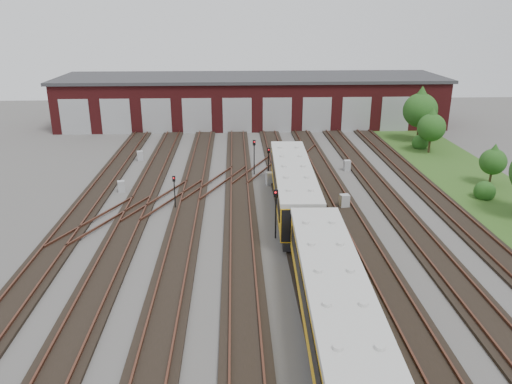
{
  "coord_description": "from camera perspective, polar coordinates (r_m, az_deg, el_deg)",
  "views": [
    {
      "loc": [
        -2.35,
        -27.81,
        14.39
      ],
      "look_at": [
        -0.85,
        6.4,
        2.0
      ],
      "focal_mm": 35.0,
      "sensor_mm": 36.0,
      "label": 1
    }
  ],
  "objects": [
    {
      "name": "signal_mast_3",
      "position": [
        32.98,
        2.28,
        -1.82
      ],
      "size": [
        0.29,
        0.28,
        3.47
      ],
      "rotation": [
        0.0,
        0.0,
        -0.4
      ],
      "color": "black",
      "rests_on": "ground"
    },
    {
      "name": "relay_cabinet_1",
      "position": [
        52.64,
        -13.1,
        4.06
      ],
      "size": [
        0.7,
        0.63,
        0.98
      ],
      "primitive_type": "cube",
      "rotation": [
        0.0,
        0.0,
        0.26
      ],
      "color": "#9FA1A4",
      "rests_on": "ground"
    },
    {
      "name": "ground",
      "position": [
        31.4,
        2.08,
        -7.4
      ],
      "size": [
        120.0,
        120.0,
        0.0
      ],
      "primitive_type": "plane",
      "color": "#454340",
      "rests_on": "ground"
    },
    {
      "name": "bush_1",
      "position": [
        44.67,
        24.71,
        0.37
      ],
      "size": [
        1.71,
        1.71,
        1.71
      ],
      "primitive_type": "sphere",
      "color": "#1A4112",
      "rests_on": "ground"
    },
    {
      "name": "bush_2",
      "position": [
        58.81,
        18.27,
        5.63
      ],
      "size": [
        1.81,
        1.81,
        1.81
      ],
      "primitive_type": "sphere",
      "color": "#1A4112",
      "rests_on": "ground"
    },
    {
      "name": "relay_cabinet_0",
      "position": [
        43.71,
        -15.13,
        0.62
      ],
      "size": [
        0.68,
        0.61,
        0.97
      ],
      "primitive_type": "cube",
      "rotation": [
        0.0,
        0.0,
        0.25
      ],
      "color": "#9FA1A4",
      "rests_on": "ground"
    },
    {
      "name": "tree_3",
      "position": [
        47.93,
        25.51,
        3.46
      ],
      "size": [
        2.28,
        2.28,
        3.77
      ],
      "color": "#382A19",
      "rests_on": "ground"
    },
    {
      "name": "signal_mast_0",
      "position": [
        38.51,
        -9.31,
        0.43
      ],
      "size": [
        0.22,
        0.21,
        2.71
      ],
      "rotation": [
        0.0,
        0.0,
        -0.05
      ],
      "color": "black",
      "rests_on": "ground"
    },
    {
      "name": "signal_mast_2",
      "position": [
        45.61,
        1.43,
        3.85
      ],
      "size": [
        0.24,
        0.22,
        2.78
      ],
      "rotation": [
        0.0,
        0.0,
        -0.0
      ],
      "color": "black",
      "rests_on": "ground"
    },
    {
      "name": "relay_cabinet_4",
      "position": [
        39.17,
        10.06,
        -1.09
      ],
      "size": [
        0.77,
        0.68,
        1.14
      ],
      "primitive_type": "cube",
      "rotation": [
        0.0,
        0.0,
        0.17
      ],
      "color": "#9FA1A4",
      "rests_on": "ground"
    },
    {
      "name": "grass_verge",
      "position": [
        45.74,
        25.48,
        -0.42
      ],
      "size": [
        8.0,
        55.0,
        0.05
      ],
      "primitive_type": "cube",
      "color": "#254517",
      "rests_on": "ground"
    },
    {
      "name": "signal_mast_1",
      "position": [
        46.39,
        -0.21,
        4.51
      ],
      "size": [
        0.26,
        0.25,
        3.29
      ],
      "rotation": [
        0.0,
        0.0,
        0.17
      ],
      "color": "black",
      "rests_on": "ground"
    },
    {
      "name": "relay_cabinet_3",
      "position": [
        48.76,
        10.36,
        3.01
      ],
      "size": [
        0.68,
        0.59,
        1.01
      ],
      "primitive_type": "cube",
      "rotation": [
        0.0,
        0.0,
        0.16
      ],
      "color": "#9FA1A4",
      "rests_on": "ground"
    },
    {
      "name": "maintenance_shed",
      "position": [
        68.74,
        -0.53,
        10.53
      ],
      "size": [
        51.0,
        12.5,
        6.35
      ],
      "color": "#541517",
      "rests_on": "ground"
    },
    {
      "name": "metro_train",
      "position": [
        23.49,
        8.76,
        -12.32
      ],
      "size": [
        3.34,
        47.53,
        3.19
      ],
      "rotation": [
        0.0,
        0.0,
        -0.04
      ],
      "color": "black",
      "rests_on": "ground"
    },
    {
      "name": "tree_1",
      "position": [
        56.63,
        19.46,
        7.32
      ],
      "size": [
        2.96,
        2.96,
        4.91
      ],
      "color": "#382A19",
      "rests_on": "ground"
    },
    {
      "name": "track_network",
      "position": [
        31.87,
        1.7,
        -6.75
      ],
      "size": [
        30.4,
        70.0,
        0.33
      ],
      "color": "black",
      "rests_on": "ground"
    },
    {
      "name": "tree_0",
      "position": [
        61.21,
        18.31,
        9.3
      ],
      "size": [
        3.92,
        3.92,
        6.5
      ],
      "color": "#382A19",
      "rests_on": "ground"
    },
    {
      "name": "relay_cabinet_2",
      "position": [
        44.01,
        1.6,
        1.57
      ],
      "size": [
        0.78,
        0.7,
        1.12
      ],
      "primitive_type": "cube",
      "rotation": [
        0.0,
        0.0,
        0.23
      ],
      "color": "#9FA1A4",
      "rests_on": "ground"
    }
  ]
}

